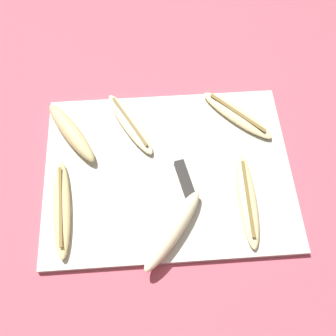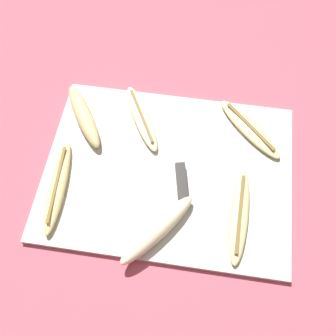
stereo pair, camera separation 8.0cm
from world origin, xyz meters
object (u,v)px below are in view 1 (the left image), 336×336
(banana_mellow_near, at_px, (247,199))
(banana_spotted_left, at_px, (71,132))
(banana_pale_long, at_px, (130,124))
(knife, at_px, (181,170))
(banana_bright_far, at_px, (173,230))
(banana_golden_short, at_px, (62,208))
(banana_ripe_center, at_px, (237,115))

(banana_mellow_near, relative_size, banana_spotted_left, 1.20)
(banana_pale_long, xyz_separation_m, banana_spotted_left, (-0.12, -0.02, 0.01))
(knife, height_order, banana_pale_long, banana_pale_long)
(banana_bright_far, bearing_deg, banana_mellow_near, 20.31)
(knife, distance_m, banana_bright_far, 0.13)
(banana_golden_short, bearing_deg, banana_mellow_near, -0.98)
(banana_spotted_left, bearing_deg, banana_mellow_near, -26.58)
(banana_bright_far, bearing_deg, banana_ripe_center, 58.03)
(banana_pale_long, distance_m, banana_golden_short, 0.23)
(knife, bearing_deg, banana_golden_short, -176.42)
(banana_spotted_left, xyz_separation_m, banana_ripe_center, (0.36, 0.03, -0.01))
(banana_ripe_center, bearing_deg, knife, -136.57)
(banana_spotted_left, bearing_deg, banana_golden_short, -93.93)
(banana_pale_long, xyz_separation_m, banana_mellow_near, (0.22, -0.19, -0.00))
(banana_mellow_near, distance_m, banana_ripe_center, 0.20)
(banana_mellow_near, bearing_deg, banana_pale_long, 139.46)
(knife, xyz_separation_m, banana_pale_long, (-0.10, 0.12, 0.00))
(banana_pale_long, height_order, banana_golden_short, banana_golden_short)
(banana_mellow_near, bearing_deg, banana_bright_far, -159.69)
(banana_golden_short, bearing_deg, banana_ripe_center, 27.63)
(banana_mellow_near, xyz_separation_m, banana_bright_far, (-0.15, -0.06, 0.01))
(banana_spotted_left, height_order, banana_bright_far, same)
(banana_bright_far, relative_size, banana_golden_short, 0.82)
(banana_golden_short, bearing_deg, knife, 15.95)
(knife, height_order, banana_bright_far, banana_bright_far)
(banana_pale_long, distance_m, banana_mellow_near, 0.30)
(banana_pale_long, height_order, banana_mellow_near, banana_pale_long)
(knife, distance_m, banana_golden_short, 0.25)
(banana_pale_long, xyz_separation_m, banana_bright_far, (0.08, -0.25, 0.01))
(knife, relative_size, banana_pale_long, 1.38)
(banana_pale_long, relative_size, banana_spotted_left, 1.05)
(banana_golden_short, bearing_deg, banana_bright_far, -16.27)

